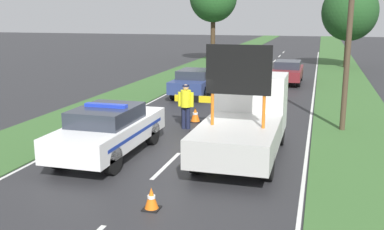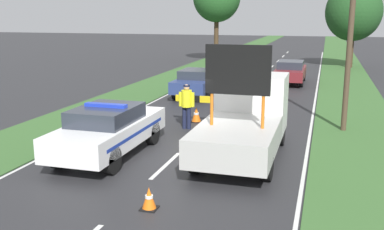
{
  "view_description": "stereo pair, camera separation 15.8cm",
  "coord_description": "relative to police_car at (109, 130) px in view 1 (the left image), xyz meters",
  "views": [
    {
      "loc": [
        4.07,
        -12.93,
        4.24
      ],
      "look_at": [
        0.24,
        0.5,
        1.1
      ],
      "focal_mm": 42.0,
      "sensor_mm": 36.0,
      "label": 1
    },
    {
      "loc": [
        4.22,
        -12.89,
        4.24
      ],
      "look_at": [
        0.24,
        0.5,
        1.1
      ],
      "focal_mm": 42.0,
      "sensor_mm": 36.0,
      "label": 2
    }
  ],
  "objects": [
    {
      "name": "work_truck",
      "position": [
        3.94,
        1.41,
        0.31
      ],
      "size": [
        2.19,
        5.4,
        3.45
      ],
      "rotation": [
        0.0,
        0.0,
        3.1
      ],
      "color": "white",
      "rests_on": "ground"
    },
    {
      "name": "queued_car_wagon_maroon",
      "position": [
        4.14,
        16.59,
        -0.08
      ],
      "size": [
        1.72,
        4.42,
        1.42
      ],
      "rotation": [
        0.0,
        0.0,
        3.14
      ],
      "color": "maroon",
      "rests_on": "ground"
    },
    {
      "name": "queued_car_hatch_blue",
      "position": [
        -0.22,
        10.61,
        -0.06
      ],
      "size": [
        1.77,
        4.26,
        1.42
      ],
      "rotation": [
        0.0,
        0.0,
        3.14
      ],
      "color": "navy",
      "rests_on": "ground"
    },
    {
      "name": "grass_verge_right",
      "position": [
        7.54,
        20.95,
        -0.81
      ],
      "size": [
        3.24,
        120.0,
        0.03
      ],
      "color": "#38602D",
      "rests_on": "ground"
    },
    {
      "name": "traffic_cone_near_police",
      "position": [
        2.63,
        -3.3,
        -0.57
      ],
      "size": [
        0.37,
        0.37,
        0.51
      ],
      "color": "black",
      "rests_on": "ground"
    },
    {
      "name": "police_car",
      "position": [
        0.0,
        0.0,
        0.0
      ],
      "size": [
        1.88,
        4.93,
        1.65
      ],
      "rotation": [
        0.0,
        0.0,
        -0.08
      ],
      "color": "white",
      "rests_on": "ground"
    },
    {
      "name": "grass_verge_left",
      "position": [
        -3.59,
        20.95,
        -0.81
      ],
      "size": [
        3.24,
        120.0,
        0.03
      ],
      "color": "#38602D",
      "rests_on": "ground"
    },
    {
      "name": "roadside_tree_near_right",
      "position": [
        8.09,
        26.57,
        3.6
      ],
      "size": [
        4.38,
        4.38,
        6.73
      ],
      "color": "#42301E",
      "rests_on": "ground"
    },
    {
      "name": "ground_plane",
      "position": [
        1.97,
        0.95,
        -0.82
      ],
      "size": [
        160.0,
        160.0,
        0.0
      ],
      "primitive_type": "plane",
      "color": "#28282B"
    },
    {
      "name": "traffic_cone_centre_front",
      "position": [
        1.34,
        4.98,
        -0.53
      ],
      "size": [
        0.44,
        0.44,
        0.6
      ],
      "color": "black",
      "rests_on": "ground"
    },
    {
      "name": "police_officer",
      "position": [
        1.3,
        3.81,
        0.19
      ],
      "size": [
        0.61,
        0.39,
        1.7
      ],
      "rotation": [
        0.0,
        0.0,
        3.12
      ],
      "color": "#191E38",
      "rests_on": "ground"
    },
    {
      "name": "lane_markings",
      "position": [
        1.97,
        12.38,
        -0.82
      ],
      "size": [
        7.79,
        58.74,
        0.01
      ],
      "color": "silver",
      "rests_on": "ground"
    },
    {
      "name": "utility_pole",
      "position": [
        6.98,
        5.18,
        3.76
      ],
      "size": [
        1.2,
        0.2,
        8.93
      ],
      "color": "#473828",
      "rests_on": "ground"
    },
    {
      "name": "pedestrian_civilian",
      "position": [
        2.49,
        4.07,
        0.11
      ],
      "size": [
        0.57,
        0.36,
        1.59
      ],
      "rotation": [
        0.0,
        0.0,
        0.39
      ],
      "color": "brown",
      "rests_on": "ground"
    },
    {
      "name": "road_barrier",
      "position": [
        2.09,
        4.61,
        0.12
      ],
      "size": [
        2.97,
        0.08,
        1.14
      ],
      "rotation": [
        0.0,
        0.0,
        -0.02
      ],
      "color": "black",
      "rests_on": "ground"
    }
  ]
}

